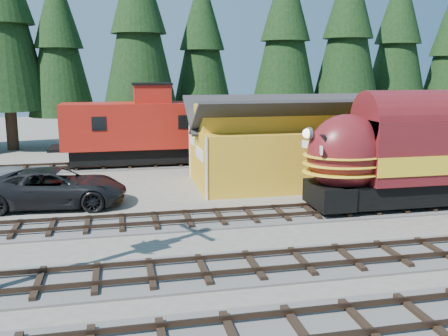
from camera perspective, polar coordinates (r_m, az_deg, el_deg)
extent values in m
plane|color=#6B665B|center=(21.92, 17.41, -7.65)|extent=(120.00, 120.00, 0.00)
cube|color=#4C4947|center=(36.62, -11.08, 0.23)|extent=(32.00, 3.20, 0.08)
cube|color=#38281E|center=(35.87, -11.07, 0.35)|extent=(32.00, 0.08, 0.16)
cube|color=#38281E|center=(37.29, -11.11, 0.76)|extent=(32.00, 0.08, 0.16)
cube|color=gold|center=(30.78, 8.05, 1.40)|extent=(12.00, 6.00, 3.40)
cube|color=yellow|center=(30.46, 8.17, 5.89)|extent=(11.88, 3.30, 1.44)
cube|color=white|center=(28.22, -2.83, 1.64)|extent=(0.06, 2.40, 0.60)
cone|color=black|center=(46.97, -24.01, 15.86)|extent=(6.98, 6.98, 15.91)
cone|color=black|center=(46.37, -18.40, 13.75)|extent=(5.72, 5.72, 13.03)
cone|color=black|center=(44.14, -9.76, 15.93)|extent=(6.49, 6.49, 14.77)
cone|color=black|center=(46.74, -2.53, 14.19)|extent=(5.68, 5.68, 12.94)
cone|color=black|center=(46.87, 7.03, 15.16)|extent=(6.20, 6.20, 14.13)
cone|color=black|center=(48.68, 14.00, 15.09)|extent=(6.37, 6.37, 14.51)
cone|color=black|center=(53.27, 19.29, 14.08)|extent=(6.17, 6.17, 14.05)
ellipsoid|color=maroon|center=(24.77, 13.80, 1.62)|extent=(3.91, 3.02, 3.80)
sphere|color=white|center=(23.81, 9.49, 3.92)|extent=(0.45, 0.45, 0.45)
cube|color=black|center=(36.50, -9.69, 1.55)|extent=(9.52, 2.45, 1.06)
cube|color=#A41A11|center=(36.21, -9.80, 4.85)|extent=(10.57, 3.07, 3.17)
cube|color=#A41A11|center=(36.09, -8.23, 8.42)|extent=(2.54, 2.33, 1.27)
imported|color=black|center=(26.76, -18.71, -2.13)|extent=(7.33, 3.83, 1.97)
imported|color=#A6A8AD|center=(29.13, -22.61, -1.58)|extent=(6.48, 4.28, 1.75)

